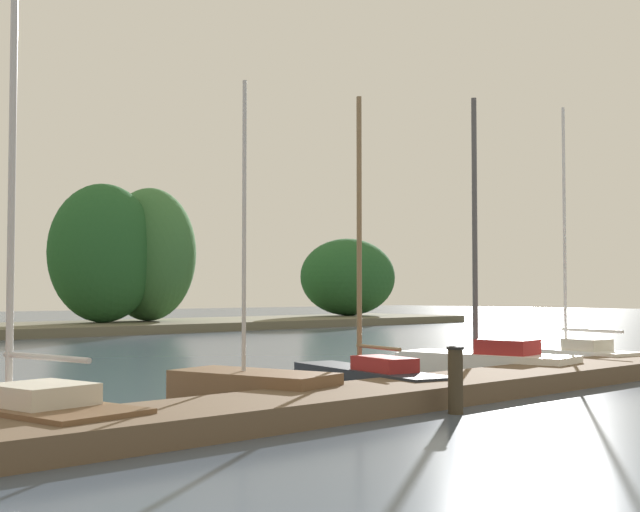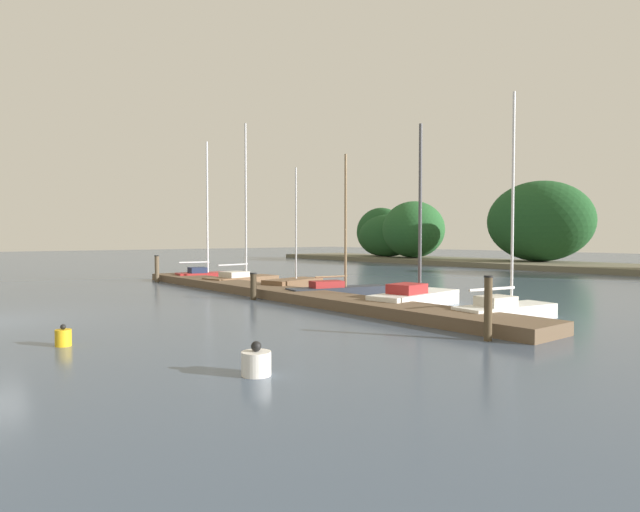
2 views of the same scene
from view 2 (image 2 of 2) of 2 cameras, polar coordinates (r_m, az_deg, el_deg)
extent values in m
cube|color=brown|center=(20.85, -4.32, -3.99)|extent=(22.30, 1.80, 0.35)
cube|color=#66604C|center=(42.26, 27.32, -1.10)|extent=(64.54, 8.00, 0.40)
ellipsoid|color=#1E4C23|center=(53.34, 7.31, 2.22)|extent=(7.33, 3.65, 4.23)
ellipsoid|color=#1E4C23|center=(45.76, 22.68, 3.51)|extent=(8.73, 6.00, 6.48)
ellipsoid|color=#1E4C23|center=(55.26, 6.57, 2.63)|extent=(6.51, 3.01, 5.02)
ellipsoid|color=#235628|center=(50.67, 10.11, 2.85)|extent=(6.01, 5.69, 5.36)
cube|color=maroon|center=(29.12, -12.49, -2.20)|extent=(1.79, 3.02, 0.45)
cube|color=maroon|center=(29.48, -10.10, -2.18)|extent=(0.82, 0.83, 0.38)
cube|color=#1E2847|center=(29.00, -13.17, -1.49)|extent=(1.10, 1.02, 0.29)
cylinder|color=silver|center=(29.14, -12.14, 5.19)|extent=(0.10, 0.10, 7.06)
cylinder|color=silver|center=(28.94, -13.49, -0.67)|extent=(0.39, 1.60, 0.08)
cube|color=brown|center=(26.32, -8.49, -2.67)|extent=(1.92, 3.90, 0.42)
cube|color=brown|center=(27.40, -5.74, -2.51)|extent=(0.89, 1.04, 0.35)
cube|color=beige|center=(26.00, -9.30, -1.97)|extent=(1.19, 1.26, 0.27)
cylinder|color=#B7B7BC|center=(26.47, -8.06, 6.03)|extent=(0.10, 0.10, 7.58)
cylinder|color=#B7B7BC|center=(25.94, -9.41, -0.94)|extent=(0.34, 1.79, 0.07)
cube|color=brown|center=(23.02, -2.95, -3.17)|extent=(1.81, 2.96, 0.54)
cube|color=brown|center=(23.97, -1.01, -3.02)|extent=(0.81, 0.82, 0.46)
cylinder|color=#B7B7BC|center=(23.09, -2.63, 3.57)|extent=(0.07, 0.07, 4.87)
cube|color=#232833|center=(20.84, 2.02, -3.92)|extent=(1.83, 4.28, 0.40)
cube|color=#232833|center=(21.78, 6.42, -3.72)|extent=(0.72, 1.13, 0.34)
cube|color=maroon|center=(20.57, 0.73, -3.07)|extent=(0.95, 1.38, 0.26)
cylinder|color=#7F6647|center=(20.89, 2.80, 3.86)|extent=(0.10, 0.10, 5.25)
cylinder|color=#7F6647|center=(20.64, 1.24, -2.25)|extent=(0.38, 1.38, 0.07)
cube|color=white|center=(18.14, 10.27, -4.69)|extent=(1.75, 4.00, 0.50)
cube|color=white|center=(19.62, 13.04, -4.27)|extent=(0.80, 1.05, 0.42)
cube|color=maroon|center=(17.69, 9.42, -3.52)|extent=(1.07, 1.28, 0.32)
cylinder|color=#4C4C51|center=(18.28, 10.83, 5.12)|extent=(0.12, 0.12, 5.72)
cube|color=white|center=(16.02, 19.50, -5.80)|extent=(1.52, 3.36, 0.43)
cube|color=white|center=(17.14, 22.69, -5.40)|extent=(0.68, 0.89, 0.37)
cube|color=beige|center=(15.67, 18.54, -4.65)|extent=(0.91, 1.08, 0.28)
cylinder|color=silver|center=(16.09, 20.21, 5.85)|extent=(0.08, 0.08, 6.08)
cylinder|color=silver|center=(15.53, 18.20, -3.42)|extent=(0.36, 1.76, 0.08)
cylinder|color=brown|center=(28.99, -17.29, -1.36)|extent=(0.22, 0.22, 1.37)
cylinder|color=black|center=(28.96, -17.31, 0.03)|extent=(0.26, 0.26, 0.04)
cylinder|color=#3D3323|center=(20.09, -7.25, -3.33)|extent=(0.23, 0.23, 0.98)
cylinder|color=black|center=(20.05, -7.25, -1.88)|extent=(0.26, 0.26, 0.04)
cylinder|color=#4C3D28|center=(12.64, 17.79, -5.51)|extent=(0.18, 0.18, 1.46)
cylinder|color=black|center=(12.56, 17.83, -2.12)|extent=(0.21, 0.21, 0.04)
cylinder|color=gold|center=(12.84, -26.11, -7.98)|extent=(0.34, 0.34, 0.36)
sphere|color=black|center=(12.80, -26.12, -6.92)|extent=(0.12, 0.12, 0.12)
cylinder|color=white|center=(9.26, -6.94, -11.51)|extent=(0.51, 0.51, 0.41)
sphere|color=black|center=(9.19, -6.95, -9.71)|extent=(0.18, 0.18, 0.18)
camera|label=1|loc=(27.70, -33.94, 0.64)|focal=48.36mm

